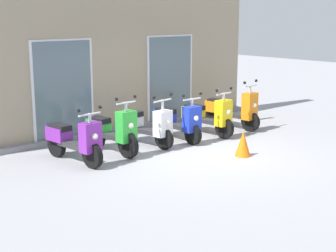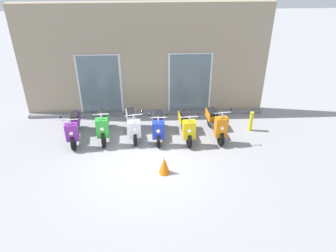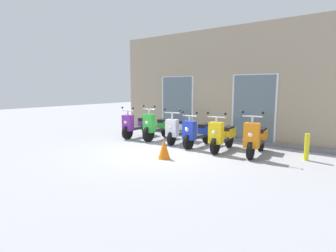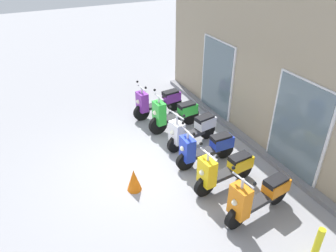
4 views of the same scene
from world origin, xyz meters
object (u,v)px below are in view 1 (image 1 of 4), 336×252
(scooter_white, at_px, (146,125))
(scooter_orange, at_px, (233,110))
(scooter_green, at_px, (112,131))
(traffic_cone, at_px, (243,144))
(curb_bollard, at_px, (256,107))
(scooter_yellow, at_px, (208,116))
(scooter_blue, at_px, (177,121))
(scooter_purple, at_px, (74,140))

(scooter_white, relative_size, scooter_orange, 0.94)
(scooter_green, bearing_deg, scooter_orange, -0.74)
(traffic_cone, relative_size, curb_bollard, 0.74)
(scooter_orange, xyz_separation_m, curb_bollard, (1.23, 0.27, -0.13))
(scooter_yellow, relative_size, traffic_cone, 2.98)
(scooter_green, relative_size, scooter_white, 1.04)
(scooter_white, distance_m, curb_bollard, 3.95)
(scooter_green, xyz_separation_m, scooter_blue, (1.76, -0.06, -0.03))
(traffic_cone, height_order, curb_bollard, curb_bollard)
(scooter_blue, bearing_deg, scooter_orange, 0.32)
(scooter_purple, xyz_separation_m, scooter_yellow, (3.59, -0.08, 0.00))
(scooter_orange, relative_size, curb_bollard, 2.34)
(scooter_green, distance_m, scooter_yellow, 2.66)
(scooter_green, height_order, curb_bollard, scooter_green)
(scooter_purple, bearing_deg, scooter_yellow, -1.26)
(scooter_yellow, bearing_deg, scooter_green, 176.94)
(scooter_green, xyz_separation_m, scooter_orange, (3.63, -0.05, -0.00))
(traffic_cone, bearing_deg, scooter_purple, 146.68)
(scooter_white, bearing_deg, curb_bollard, 2.48)
(scooter_purple, bearing_deg, traffic_cone, -33.32)
(scooter_purple, bearing_deg, scooter_green, 3.83)
(scooter_white, bearing_deg, traffic_cone, -64.05)
(scooter_blue, bearing_deg, scooter_yellow, -5.39)
(scooter_orange, bearing_deg, scooter_purple, -179.80)
(scooter_purple, relative_size, scooter_white, 1.08)
(scooter_green, relative_size, traffic_cone, 3.08)
(scooter_orange, distance_m, traffic_cone, 2.57)
(scooter_white, xyz_separation_m, curb_bollard, (3.94, 0.17, -0.12))
(scooter_purple, bearing_deg, scooter_blue, 0.11)
(scooter_white, distance_m, scooter_yellow, 1.74)
(scooter_blue, distance_m, scooter_orange, 1.87)
(scooter_purple, relative_size, scooter_green, 1.03)
(scooter_blue, height_order, scooter_orange, scooter_orange)
(traffic_cone, distance_m, curb_bollard, 3.67)
(scooter_yellow, height_order, traffic_cone, scooter_yellow)
(scooter_orange, distance_m, curb_bollard, 1.27)
(scooter_purple, xyz_separation_m, scooter_white, (1.87, 0.11, 0.01))
(scooter_blue, bearing_deg, scooter_green, 178.13)
(scooter_yellow, bearing_deg, scooter_blue, 174.61)
(scooter_purple, xyz_separation_m, scooter_green, (0.94, 0.06, 0.03))
(scooter_blue, relative_size, traffic_cone, 2.98)
(traffic_cone, xyz_separation_m, curb_bollard, (2.98, 2.14, 0.09))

